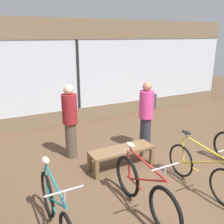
{
  "coord_description": "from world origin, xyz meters",
  "views": [
    {
      "loc": [
        -2.65,
        -3.3,
        2.72
      ],
      "look_at": [
        0.0,
        1.77,
        0.95
      ],
      "focal_mm": 40.0,
      "sensor_mm": 36.0,
      "label": 1
    }
  ],
  "objects_px": {
    "bicycle_right": "(200,170)",
    "customer_near_rack": "(70,120)",
    "bicycle_far_left": "(56,212)",
    "customer_by_window": "(146,114)",
    "display_bench": "(122,152)",
    "bicycle_left": "(144,190)"
  },
  "relations": [
    {
      "from": "customer_near_rack",
      "to": "bicycle_left",
      "type": "bearing_deg",
      "value": -80.43
    },
    {
      "from": "bicycle_far_left",
      "to": "customer_near_rack",
      "type": "height_order",
      "value": "customer_near_rack"
    },
    {
      "from": "bicycle_right",
      "to": "display_bench",
      "type": "xyz_separation_m",
      "value": [
        -0.88,
        1.33,
        -0.03
      ]
    },
    {
      "from": "bicycle_right",
      "to": "customer_by_window",
      "type": "height_order",
      "value": "customer_by_window"
    },
    {
      "from": "bicycle_far_left",
      "to": "display_bench",
      "type": "distance_m",
      "value": 2.15
    },
    {
      "from": "customer_by_window",
      "to": "bicycle_far_left",
      "type": "bearing_deg",
      "value": -146.93
    },
    {
      "from": "bicycle_far_left",
      "to": "customer_by_window",
      "type": "relative_size",
      "value": 1.05
    },
    {
      "from": "customer_near_rack",
      "to": "customer_by_window",
      "type": "bearing_deg",
      "value": -14.71
    },
    {
      "from": "customer_by_window",
      "to": "bicycle_right",
      "type": "bearing_deg",
      "value": -92.55
    },
    {
      "from": "customer_near_rack",
      "to": "bicycle_far_left",
      "type": "bearing_deg",
      "value": -113.39
    },
    {
      "from": "bicycle_far_left",
      "to": "bicycle_right",
      "type": "xyz_separation_m",
      "value": [
        2.63,
        -0.08,
        -0.02
      ]
    },
    {
      "from": "bicycle_right",
      "to": "customer_by_window",
      "type": "relative_size",
      "value": 1.02
    },
    {
      "from": "bicycle_left",
      "to": "bicycle_right",
      "type": "xyz_separation_m",
      "value": [
        1.27,
        0.05,
        -0.01
      ]
    },
    {
      "from": "display_bench",
      "to": "bicycle_right",
      "type": "bearing_deg",
      "value": -56.48
    },
    {
      "from": "bicycle_right",
      "to": "customer_near_rack",
      "type": "distance_m",
      "value": 2.89
    },
    {
      "from": "bicycle_far_left",
      "to": "bicycle_left",
      "type": "xyz_separation_m",
      "value": [
        1.36,
        -0.12,
        -0.0
      ]
    },
    {
      "from": "bicycle_right",
      "to": "display_bench",
      "type": "distance_m",
      "value": 1.6
    },
    {
      "from": "bicycle_right",
      "to": "display_bench",
      "type": "height_order",
      "value": "bicycle_right"
    },
    {
      "from": "bicycle_far_left",
      "to": "display_bench",
      "type": "xyz_separation_m",
      "value": [
        1.75,
        1.26,
        -0.04
      ]
    },
    {
      "from": "customer_near_rack",
      "to": "customer_by_window",
      "type": "relative_size",
      "value": 1.01
    },
    {
      "from": "bicycle_right",
      "to": "customer_near_rack",
      "type": "relative_size",
      "value": 1.01
    },
    {
      "from": "bicycle_right",
      "to": "customer_near_rack",
      "type": "bearing_deg",
      "value": 125.92
    }
  ]
}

